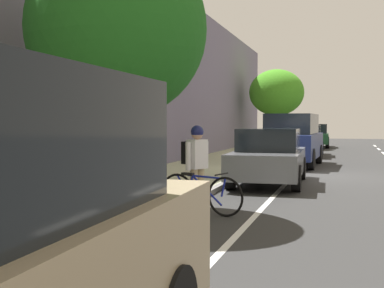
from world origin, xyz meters
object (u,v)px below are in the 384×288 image
at_px(parked_sedan_grey_far, 269,157).
at_px(street_tree_near_cyclist, 277,93).
at_px(cyclist_with_backpack, 196,159).
at_px(parked_sedan_silver_second, 304,141).
at_px(parked_suv_dark_blue_mid, 292,139).
at_px(street_tree_mid_block, 117,30).
at_px(bicycle_at_curb, 200,193).
at_px(pedestrian_on_phone, 92,150).
at_px(parked_sedan_green_nearest, 315,136).

xyz_separation_m(parked_sedan_grey_far, street_tree_near_cyclist, (2.15, -18.08, 2.71)).
height_order(parked_sedan_grey_far, cyclist_with_backpack, cyclist_with_backpack).
xyz_separation_m(parked_sedan_silver_second, parked_suv_dark_blue_mid, (-0.01, 5.92, 0.27)).
xyz_separation_m(parked_sedan_silver_second, street_tree_mid_block, (2.18, 16.83, 2.68)).
relative_size(parked_sedan_silver_second, street_tree_mid_block, 0.89).
relative_size(parked_sedan_grey_far, bicycle_at_curb, 2.61).
distance_m(bicycle_at_curb, cyclist_with_backpack, 0.80).
bearing_deg(pedestrian_on_phone, parked_suv_dark_blue_mid, -107.03).
xyz_separation_m(bicycle_at_curb, cyclist_with_backpack, (0.22, -0.46, 0.61)).
distance_m(cyclist_with_backpack, street_tree_near_cyclist, 22.63).
relative_size(parked_sedan_green_nearest, parked_sedan_silver_second, 1.00).
relative_size(cyclist_with_backpack, street_tree_near_cyclist, 0.34).
bearing_deg(bicycle_at_curb, street_tree_mid_block, 7.21).
bearing_deg(parked_sedan_green_nearest, street_tree_near_cyclist, 45.02).
xyz_separation_m(parked_suv_dark_blue_mid, bicycle_at_curb, (0.61, 10.72, -0.64)).
relative_size(parked_sedan_green_nearest, street_tree_mid_block, 0.89).
bearing_deg(parked_sedan_silver_second, bicycle_at_curb, 87.92).
bearing_deg(street_tree_near_cyclist, pedestrian_on_phone, 87.61).
xyz_separation_m(parked_sedan_green_nearest, cyclist_with_backpack, (0.86, 24.67, 0.24)).
relative_size(parked_sedan_green_nearest, pedestrian_on_phone, 2.54).
relative_size(cyclist_with_backpack, pedestrian_on_phone, 0.94).
relative_size(parked_suv_dark_blue_mid, bicycle_at_curb, 2.79).
height_order(parked_sedan_green_nearest, parked_sedan_silver_second, same).
bearing_deg(parked_sedan_green_nearest, parked_suv_dark_blue_mid, 89.91).
bearing_deg(parked_sedan_grey_far, cyclist_with_backpack, 79.70).
distance_m(bicycle_at_curb, street_tree_mid_block, 3.44).
bearing_deg(street_tree_near_cyclist, parked_sedan_grey_far, 96.78).
distance_m(parked_sedan_grey_far, street_tree_near_cyclist, 18.41).
distance_m(parked_sedan_grey_far, street_tree_mid_block, 6.10).
bearing_deg(parked_sedan_silver_second, pedestrian_on_phone, 79.06).
height_order(parked_suv_dark_blue_mid, pedestrian_on_phone, parked_suv_dark_blue_mid).
bearing_deg(street_tree_near_cyclist, bicycle_at_curb, 93.94).
relative_size(parked_sedan_grey_far, street_tree_mid_block, 0.89).
relative_size(parked_suv_dark_blue_mid, pedestrian_on_phone, 2.73).
bearing_deg(parked_sedan_green_nearest, pedestrian_on_phone, 82.71).
distance_m(parked_sedan_grey_far, bicycle_at_curb, 4.89).
height_order(bicycle_at_curb, street_tree_mid_block, street_tree_mid_block).
distance_m(parked_suv_dark_blue_mid, street_tree_near_cyclist, 12.63).
distance_m(parked_suv_dark_blue_mid, bicycle_at_curb, 10.75).
xyz_separation_m(parked_sedan_silver_second, bicycle_at_curb, (0.60, 16.63, -0.37)).
distance_m(parked_suv_dark_blue_mid, pedestrian_on_phone, 10.67).
bearing_deg(street_tree_mid_block, parked_sedan_grey_far, -113.09).
bearing_deg(pedestrian_on_phone, bicycle_at_curb, 168.35).
relative_size(cyclist_with_backpack, street_tree_mid_block, 0.33).
relative_size(parked_sedan_silver_second, pedestrian_on_phone, 2.54).
bearing_deg(street_tree_near_cyclist, parked_sedan_green_nearest, -134.98).
bearing_deg(parked_suv_dark_blue_mid, parked_sedan_green_nearest, -90.09).
relative_size(parked_sedan_green_nearest, parked_sedan_grey_far, 1.00).
height_order(bicycle_at_curb, street_tree_near_cyclist, street_tree_near_cyclist).
bearing_deg(bicycle_at_curb, parked_suv_dark_blue_mid, -93.28).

